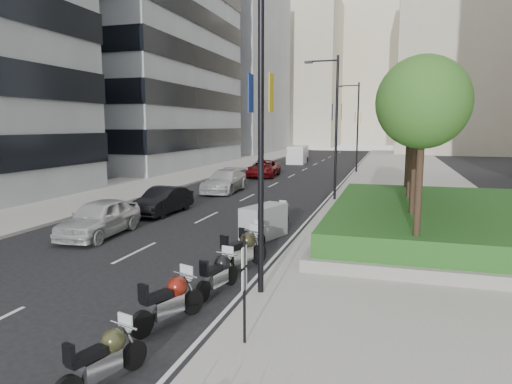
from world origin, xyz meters
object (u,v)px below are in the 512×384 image
at_px(motorcycle_0, 104,358).
at_px(motorcycle_6, 278,216).
at_px(motorcycle_3, 242,250).
at_px(car_b, 163,201).
at_px(lamp_post_2, 356,123).
at_px(motorcycle_2, 218,274).
at_px(car_a, 99,218).
at_px(car_c, 225,181).
at_px(parking_sign, 244,284).
at_px(motorcycle_4, 252,238).
at_px(motorcycle_1, 170,301).
at_px(car_d, 264,168).
at_px(motorcycle_5, 264,222).
at_px(delivery_van, 298,155).
at_px(lamp_post_1, 334,121).
at_px(lamp_post_0, 255,114).

relative_size(motorcycle_0, motorcycle_6, 0.98).
bearing_deg(motorcycle_3, car_b, 65.92).
distance_m(lamp_post_2, motorcycle_2, 35.34).
xyz_separation_m(motorcycle_2, car_b, (-7.22, 10.27, 0.16)).
height_order(car_a, car_c, car_a).
bearing_deg(parking_sign, motorcycle_4, 105.98).
xyz_separation_m(motorcycle_1, motorcycle_2, (0.34, 2.33, -0.04)).
xyz_separation_m(motorcycle_6, car_d, (-6.53, 20.86, 0.22)).
height_order(motorcycle_0, car_d, car_d).
xyz_separation_m(motorcycle_3, car_c, (-6.93, 16.92, 0.14)).
relative_size(motorcycle_5, car_a, 0.54).
distance_m(parking_sign, car_a, 12.11).
height_order(lamp_post_2, car_c, lamp_post_2).
height_order(motorcycle_6, car_c, car_c).
bearing_deg(delivery_van, lamp_post_2, -56.54).
height_order(motorcycle_2, motorcycle_3, motorcycle_3).
bearing_deg(car_b, motorcycle_2, -52.63).
bearing_deg(parking_sign, lamp_post_1, 91.88).
xyz_separation_m(motorcycle_3, motorcycle_5, (-0.46, 4.27, 0.06)).
distance_m(motorcycle_0, car_c, 25.08).
relative_size(lamp_post_0, motorcycle_4, 4.62).
relative_size(parking_sign, car_b, 0.57).
bearing_deg(motorcycle_2, motorcycle_1, -177.70).
bearing_deg(lamp_post_1, motorcycle_5, -98.40).
relative_size(motorcycle_3, motorcycle_4, 1.18).
xyz_separation_m(lamp_post_2, motorcycle_2, (-1.09, -35.03, -4.50)).
xyz_separation_m(motorcycle_2, car_d, (-6.95, 29.59, 0.21)).
relative_size(motorcycle_6, car_b, 0.47).
bearing_deg(lamp_post_2, motorcycle_6, -93.28).
height_order(motorcycle_2, delivery_van, delivery_van).
height_order(motorcycle_3, car_a, car_a).
height_order(lamp_post_1, delivery_van, lamp_post_1).
height_order(motorcycle_0, car_b, car_b).
relative_size(motorcycle_5, car_c, 0.46).
relative_size(lamp_post_1, motorcycle_1, 4.10).
bearing_deg(lamp_post_2, motorcycle_0, -91.95).
bearing_deg(lamp_post_2, car_c, -116.81).
bearing_deg(motorcycle_1, motorcycle_6, 20.17).
bearing_deg(lamp_post_0, motorcycle_2, -178.31).
height_order(lamp_post_0, motorcycle_5, lamp_post_0).
bearing_deg(motorcycle_4, parking_sign, -149.48).
xyz_separation_m(motorcycle_6, car_b, (-6.80, 1.54, 0.17)).
xyz_separation_m(motorcycle_4, motorcycle_6, (-0.06, 4.37, 0.03)).
xyz_separation_m(parking_sign, motorcycle_1, (-2.09, 0.64, -0.85)).
bearing_deg(parking_sign, motorcycle_0, -134.29).
distance_m(lamp_post_1, delivery_van, 30.18).
relative_size(motorcycle_2, delivery_van, 0.39).
height_order(motorcycle_3, car_d, car_d).
relative_size(lamp_post_1, motorcycle_4, 4.62).
xyz_separation_m(lamp_post_0, motorcycle_4, (-1.44, 4.33, -4.54)).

